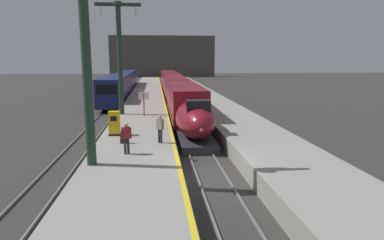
{
  "coord_description": "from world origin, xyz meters",
  "views": [
    {
      "loc": [
        -2.82,
        -15.98,
        6.02
      ],
      "look_at": [
        -0.27,
        7.17,
        1.8
      ],
      "focal_mm": 31.41,
      "sensor_mm": 36.0,
      "label": 1
    }
  ],
  "objects": [
    {
      "name": "platform_left_safety_stripe",
      "position": [
        -1.77,
        24.75,
        1.05
      ],
      "size": [
        0.2,
        107.8,
        0.01
      ],
      "primitive_type": "cube",
      "color": "yellow",
      "rests_on": "platform_left"
    },
    {
      "name": "regional_train_adjacent",
      "position": [
        -8.1,
        39.76,
        2.13
      ],
      "size": [
        2.85,
        36.6,
        3.8
      ],
      "color": "#141E4C",
      "rests_on": "ground"
    },
    {
      "name": "station_column_mid",
      "position": [
        -5.9,
        15.08,
        6.97
      ],
      "size": [
        4.0,
        0.68,
        9.93
      ],
      "color": "#1E3828",
      "rests_on": "platform_left"
    },
    {
      "name": "highspeed_train_main",
      "position": [
        0.0,
        31.81,
        1.96
      ],
      "size": [
        2.92,
        56.61,
        3.6
      ],
      "color": "maroon",
      "rests_on": "ground"
    },
    {
      "name": "rolling_suitcase",
      "position": [
        -4.76,
        3.95,
        1.35
      ],
      "size": [
        0.4,
        0.22,
        0.98
      ],
      "color": "black",
      "rests_on": "platform_left"
    },
    {
      "name": "rail_secondary_right",
      "position": [
        -7.35,
        27.5,
        0.06
      ],
      "size": [
        0.08,
        110.0,
        0.12
      ],
      "primitive_type": "cube",
      "color": "slate",
      "rests_on": "ground"
    },
    {
      "name": "departure_info_board",
      "position": [
        -3.84,
        13.9,
        2.56
      ],
      "size": [
        0.9,
        0.1,
        2.12
      ],
      "color": "maroon",
      "rests_on": "platform_left"
    },
    {
      "name": "station_column_near",
      "position": [
        -5.85,
        -0.07,
        7.28
      ],
      "size": [
        4.0,
        0.68,
        10.31
      ],
      "color": "#1E3828",
      "rests_on": "platform_left"
    },
    {
      "name": "platform_right",
      "position": [
        4.05,
        24.75,
        0.53
      ],
      "size": [
        4.8,
        110.0,
        1.05
      ],
      "primitive_type": "cube",
      "color": "gray",
      "rests_on": "ground"
    },
    {
      "name": "passenger_near_edge",
      "position": [
        -2.57,
        3.78,
        2.04
      ],
      "size": [
        0.47,
        0.41,
        1.69
      ],
      "color": "#23232D",
      "rests_on": "platform_left"
    },
    {
      "name": "rail_main_right",
      "position": [
        0.75,
        27.5,
        0.06
      ],
      "size": [
        0.08,
        110.0,
        0.12
      ],
      "primitive_type": "cube",
      "color": "slate",
      "rests_on": "ground"
    },
    {
      "name": "rail_main_left",
      "position": [
        -0.75,
        27.5,
        0.06
      ],
      "size": [
        0.08,
        110.0,
        0.12
      ],
      "primitive_type": "cube",
      "color": "slate",
      "rests_on": "ground"
    },
    {
      "name": "terminus_back_wall",
      "position": [
        0.0,
        102.0,
        7.0
      ],
      "size": [
        36.0,
        2.0,
        14.0
      ],
      "primitive_type": "cube",
      "color": "#4C4742",
      "rests_on": "ground"
    },
    {
      "name": "ticket_machine_yellow",
      "position": [
        -5.55,
        6.26,
        1.79
      ],
      "size": [
        0.76,
        0.62,
        1.6
      ],
      "color": "yellow",
      "rests_on": "platform_left"
    },
    {
      "name": "rail_secondary_left",
      "position": [
        -8.85,
        27.5,
        0.06
      ],
      "size": [
        0.08,
        110.0,
        0.12
      ],
      "primitive_type": "cube",
      "color": "slate",
      "rests_on": "ground"
    },
    {
      "name": "platform_left",
      "position": [
        -4.05,
        24.75,
        0.53
      ],
      "size": [
        4.8,
        110.0,
        1.05
      ],
      "primitive_type": "cube",
      "color": "gray",
      "rests_on": "ground"
    },
    {
      "name": "ground_plane",
      "position": [
        0.0,
        0.0,
        0.0
      ],
      "size": [
        260.0,
        260.0,
        0.0
      ],
      "primitive_type": "plane",
      "color": "#33302D"
    },
    {
      "name": "passenger_mid_platform",
      "position": [
        -4.38,
        1.57,
        2.04
      ],
      "size": [
        0.53,
        0.36,
        1.69
      ],
      "color": "#23232D",
      "rests_on": "platform_left"
    }
  ]
}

